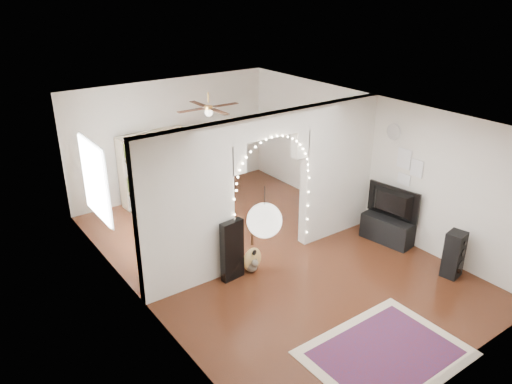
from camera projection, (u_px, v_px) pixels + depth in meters
floor at (268, 255)px, 9.30m from camera, size 7.50×7.50×0.00m
ceiling at (270, 113)px, 8.23m from camera, size 5.00×7.50×0.02m
wall_back at (172, 137)px, 11.55m from camera, size 5.00×0.02×2.70m
wall_front at (458, 287)px, 5.97m from camera, size 5.00×0.02×2.70m
wall_left at (136, 227)px, 7.42m from camera, size 0.02×7.50×2.70m
wall_right at (367, 160)px, 10.10m from camera, size 0.02×7.50×2.70m
divider_wall at (269, 184)px, 8.73m from camera, size 5.00×0.20×2.70m
fairy_lights at (274, 180)px, 8.58m from camera, size 1.64×0.04×1.60m
window at (95, 180)px, 8.72m from camera, size 0.04×1.20×1.40m
wall_clock at (394, 132)px, 9.35m from camera, size 0.03×0.31×0.31m
picture_frames at (408, 168)px, 9.29m from camera, size 0.02×0.50×0.70m
paper_lantern at (264, 220)px, 5.60m from camera, size 0.40×0.40×0.40m
ceiling_fan at (209, 108)px, 9.84m from camera, size 1.10×1.10×0.30m
area_rug at (386, 353)px, 6.86m from camera, size 2.15×1.63×0.02m
guitar_case at (232, 250)px, 8.38m from camera, size 0.43×0.18×1.09m
acoustic_guitar at (252, 250)px, 8.64m from camera, size 0.40×0.24×0.95m
tabby_cat at (251, 265)px, 8.73m from camera, size 0.20×0.46×0.31m
floor_speaker at (454, 255)px, 8.50m from camera, size 0.37×0.34×0.83m
media_console at (387, 230)px, 9.69m from camera, size 0.56×1.05×0.50m
tv at (390, 204)px, 9.47m from camera, size 0.31×1.08×0.62m
bookcase at (155, 167)px, 11.26m from camera, size 1.62×0.56×1.63m
dining_table at (200, 174)px, 11.25m from camera, size 1.29×0.95×0.76m
flower_vase at (199, 167)px, 11.18m from camera, size 0.21×0.21×0.19m
dining_chair_left at (207, 190)px, 11.55m from camera, size 0.53×0.54×0.47m
dining_chair_right at (176, 207)px, 10.67m from camera, size 0.63×0.64×0.49m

